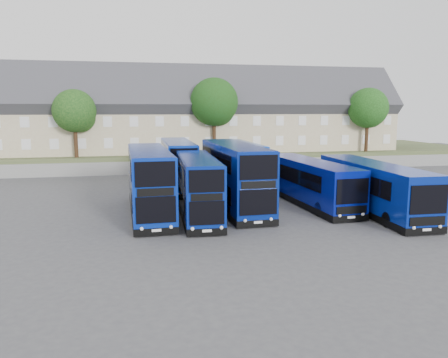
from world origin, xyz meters
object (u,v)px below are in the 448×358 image
at_px(tree_east, 369,110).
at_px(dd_front_mid, 198,188).
at_px(tree_far, 381,107).
at_px(tree_mid, 215,104).
at_px(coach_east_a, 310,183).
at_px(tree_west, 76,113).
at_px(dd_front_left, 149,183).

bearing_deg(tree_east, dd_front_mid, -138.73).
relative_size(tree_east, tree_far, 0.94).
height_order(dd_front_mid, tree_east, tree_east).
bearing_deg(tree_mid, coach_east_a, -79.75).
bearing_deg(tree_west, tree_mid, 1.79).
relative_size(dd_front_left, tree_mid, 1.27).
distance_m(dd_front_left, coach_east_a, 12.53).
xyz_separation_m(dd_front_left, tree_mid, (8.76, 21.61, 5.80)).
bearing_deg(dd_front_mid, coach_east_a, 16.79).
height_order(dd_front_mid, tree_mid, tree_mid).
bearing_deg(tree_west, dd_front_mid, -64.91).
xyz_separation_m(dd_front_mid, tree_far, (31.51, 29.39, 5.70)).
bearing_deg(dd_front_left, coach_east_a, 3.42).
bearing_deg(tree_far, tree_mid, -165.96).
relative_size(dd_front_left, tree_east, 1.43).
bearing_deg(dd_front_left, tree_east, 34.80).
height_order(coach_east_a, tree_east, tree_east).
distance_m(dd_front_left, tree_west, 22.82).
bearing_deg(tree_east, tree_mid, 178.57).
height_order(tree_west, tree_mid, tree_mid).
height_order(coach_east_a, tree_mid, tree_mid).
relative_size(coach_east_a, tree_east, 1.55).
bearing_deg(coach_east_a, dd_front_left, -178.35).
height_order(dd_front_left, tree_west, tree_west).
height_order(tree_mid, tree_far, tree_mid).
bearing_deg(coach_east_a, dd_front_mid, -168.94).
relative_size(tree_mid, tree_far, 1.06).
bearing_deg(tree_west, tree_far, 9.46).
distance_m(tree_mid, tree_far, 26.80).
relative_size(dd_front_left, coach_east_a, 0.92).
bearing_deg(dd_front_mid, tree_mid, 78.94).
bearing_deg(dd_front_left, dd_front_mid, -23.06).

